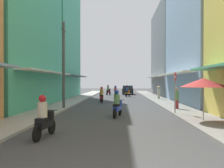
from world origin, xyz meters
The scene contains 18 objects.
ground_plane centered at (0.00, 19.50, 0.00)m, with size 103.41×103.41×0.00m, color #424244.
sidewalk_left centered at (-4.67, 19.50, 0.06)m, with size 2.17×55.00×0.12m, color #ADA89E.
sidewalk_right centered at (4.67, 19.50, 0.06)m, with size 2.17×55.00×0.12m, color gray.
building_left_far centered at (-8.75, 26.83, 8.94)m, with size 7.05×10.75×17.89m.
building_right_mid centered at (8.75, 19.03, 7.89)m, with size 7.05×12.46×15.80m.
building_right_far centered at (8.75, 32.29, 6.55)m, with size 7.05×13.29×13.12m.
motorbike_green centered at (-0.34, 27.62, 0.70)m, with size 0.55×1.81×1.58m.
motorbike_red centered at (-1.53, 19.75, 0.70)m, with size 0.61×1.79×1.58m.
motorbike_maroon centered at (-1.57, 33.36, 0.70)m, with size 0.73×1.75×1.58m.
motorbike_black centered at (-2.39, 5.14, 0.70)m, with size 0.55×1.81×1.58m.
motorbike_orange centered at (1.31, 29.30, 0.70)m, with size 0.78×1.73×1.58m.
motorbike_blue centered at (0.19, 10.38, 0.70)m, with size 0.65×1.78×1.58m.
parked_car centered at (1.53, 35.59, 0.74)m, with size 1.93×4.17×1.45m.
pedestrian_foreground centered at (4.39, 13.75, 0.81)m, with size 0.34×0.34×1.62m.
pedestrian_far centered at (4.70, 23.67, 0.91)m, with size 0.44×0.44×1.62m.
vendor_umbrella centered at (4.52, 8.64, 2.00)m, with size 2.34×2.34×2.23m.
utility_pole centered at (-3.84, 13.92, 3.31)m, with size 0.20×1.20×6.46m.
street_sign_no_entry centered at (3.74, 11.38, 1.72)m, with size 0.07×0.60×2.65m.
Camera 1 is at (0.39, -3.31, 2.04)m, focal length 37.79 mm.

